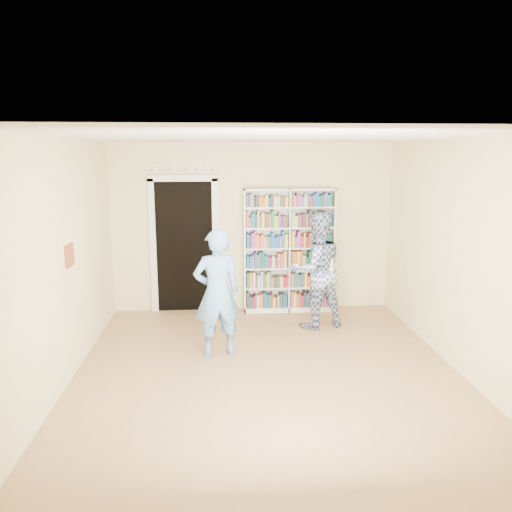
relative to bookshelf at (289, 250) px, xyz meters
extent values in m
plane|color=#916A46|center=(-0.57, -2.34, -1.01)|extent=(5.00, 5.00, 0.00)
plane|color=white|center=(-0.57, -2.34, 1.69)|extent=(5.00, 5.00, 0.00)
plane|color=beige|center=(-0.57, 0.16, 0.34)|extent=(4.50, 0.00, 4.50)
plane|color=beige|center=(-2.82, -2.34, 0.34)|extent=(0.00, 5.00, 5.00)
plane|color=beige|center=(1.68, -2.34, 0.34)|extent=(0.00, 5.00, 5.00)
cube|color=white|center=(0.00, 0.00, -0.01)|extent=(1.45, 0.27, 1.99)
cube|color=white|center=(0.00, 0.00, -0.01)|extent=(0.02, 0.27, 1.99)
cube|color=black|center=(-1.67, 0.14, 0.04)|extent=(0.90, 0.03, 2.10)
cube|color=white|center=(-2.17, 0.12, 0.04)|extent=(0.10, 0.06, 2.20)
cube|color=white|center=(-1.17, 0.12, 0.04)|extent=(0.10, 0.06, 2.20)
cube|color=white|center=(-1.67, 0.12, 1.14)|extent=(1.10, 0.06, 0.10)
cube|color=white|center=(-1.67, 0.12, 1.24)|extent=(1.10, 0.08, 0.02)
cube|color=maroon|center=(-2.80, -2.14, 0.39)|extent=(0.03, 0.25, 0.25)
imported|color=#6399DD|center=(-1.15, -1.77, -0.19)|extent=(0.67, 0.52, 1.63)
imported|color=navy|center=(0.30, -0.80, -0.15)|extent=(0.98, 0.86, 1.71)
cube|color=white|center=(0.41, -0.99, -0.09)|extent=(0.19, 0.03, 0.27)
camera|label=1|loc=(-1.10, -7.80, 1.52)|focal=35.00mm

